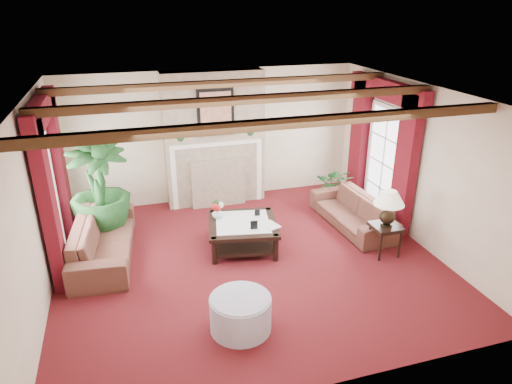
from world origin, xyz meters
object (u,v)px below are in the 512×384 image
object	(u,v)px
side_table	(384,239)
ottoman	(241,314)
sofa_left	(103,233)
coffee_table	(243,235)
sofa_right	(353,207)
potted_palm	(102,209)

from	to	relation	value
side_table	ottoman	size ratio (longest dim) A/B	0.67
sofa_left	ottoman	distance (m)	2.92
side_table	ottoman	xyz separation A→B (m)	(-2.78, -1.14, -0.03)
coffee_table	side_table	bearing A→B (deg)	-11.45
ottoman	sofa_left	bearing A→B (deg)	125.35
sofa_right	side_table	xyz separation A→B (m)	(0.02, -1.09, -0.12)
sofa_right	potted_palm	size ratio (longest dim) A/B	0.99
potted_palm	side_table	world-z (taller)	potted_palm
sofa_left	potted_palm	world-z (taller)	potted_palm
side_table	coffee_table	bearing A→B (deg)	157.76
sofa_right	potted_palm	distance (m)	4.55
potted_palm	ottoman	world-z (taller)	potted_palm
side_table	ottoman	world-z (taller)	side_table
side_table	sofa_left	bearing A→B (deg)	164.59
coffee_table	side_table	size ratio (longest dim) A/B	2.15
sofa_right	coffee_table	bearing A→B (deg)	-88.61
potted_palm	sofa_right	bearing A→B (deg)	-11.87
sofa_right	sofa_left	bearing A→B (deg)	-95.49
sofa_left	ottoman	xyz separation A→B (m)	(1.68, -2.37, -0.20)
sofa_right	coffee_table	xyz separation A→B (m)	(-2.18, -0.19, -0.15)
sofa_left	coffee_table	xyz separation A→B (m)	(2.27, -0.33, -0.20)
coffee_table	ottoman	size ratio (longest dim) A/B	1.44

